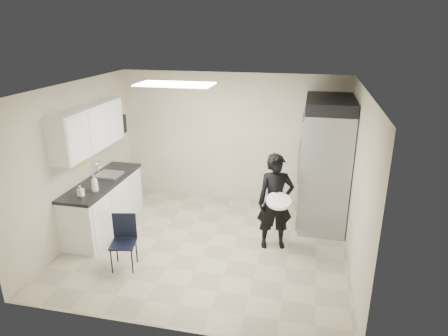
% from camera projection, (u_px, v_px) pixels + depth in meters
% --- Properties ---
extents(floor, '(4.50, 4.50, 0.00)m').
position_uv_depth(floor, '(208.00, 245.00, 6.64)').
color(floor, tan).
rests_on(floor, ground).
extents(ceiling, '(4.50, 4.50, 0.00)m').
position_uv_depth(ceiling, '(205.00, 87.00, 5.76)').
color(ceiling, silver).
rests_on(ceiling, back_wall).
extents(back_wall, '(4.50, 0.00, 4.50)m').
position_uv_depth(back_wall, '(232.00, 138.00, 8.04)').
color(back_wall, beige).
rests_on(back_wall, floor).
extents(left_wall, '(0.00, 4.00, 4.00)m').
position_uv_depth(left_wall, '(76.00, 161.00, 6.66)').
color(left_wall, beige).
rests_on(left_wall, floor).
extents(right_wall, '(0.00, 4.00, 4.00)m').
position_uv_depth(right_wall, '(358.00, 183.00, 5.75)').
color(right_wall, beige).
rests_on(right_wall, floor).
extents(ceiling_panel, '(1.20, 0.60, 0.02)m').
position_uv_depth(ceiling_panel, '(175.00, 84.00, 6.26)').
color(ceiling_panel, white).
rests_on(ceiling_panel, ceiling).
extents(lower_counter, '(0.60, 1.90, 0.86)m').
position_uv_depth(lower_counter, '(104.00, 205.00, 7.07)').
color(lower_counter, silver).
rests_on(lower_counter, floor).
extents(countertop, '(0.64, 1.95, 0.05)m').
position_uv_depth(countertop, '(101.00, 182.00, 6.92)').
color(countertop, black).
rests_on(countertop, lower_counter).
extents(sink, '(0.42, 0.40, 0.14)m').
position_uv_depth(sink, '(109.00, 177.00, 7.15)').
color(sink, gray).
rests_on(sink, countertop).
extents(faucet, '(0.02, 0.02, 0.24)m').
position_uv_depth(faucet, '(98.00, 169.00, 7.14)').
color(faucet, silver).
rests_on(faucet, countertop).
extents(upper_cabinets, '(0.35, 1.80, 0.75)m').
position_uv_depth(upper_cabinets, '(89.00, 129.00, 6.63)').
color(upper_cabinets, silver).
rests_on(upper_cabinets, left_wall).
extents(towel_dispenser, '(0.22, 0.30, 0.35)m').
position_uv_depth(towel_dispenser, '(118.00, 125.00, 7.77)').
color(towel_dispenser, black).
rests_on(towel_dispenser, left_wall).
extents(notice_sticker_left, '(0.00, 0.12, 0.07)m').
position_uv_depth(notice_sticker_left, '(81.00, 164.00, 6.77)').
color(notice_sticker_left, yellow).
rests_on(notice_sticker_left, left_wall).
extents(notice_sticker_right, '(0.00, 0.12, 0.07)m').
position_uv_depth(notice_sticker_right, '(87.00, 163.00, 6.97)').
color(notice_sticker_right, yellow).
rests_on(notice_sticker_right, left_wall).
extents(commercial_fridge, '(0.80, 1.35, 2.10)m').
position_uv_depth(commercial_fridge, '(325.00, 168.00, 7.09)').
color(commercial_fridge, gray).
rests_on(commercial_fridge, floor).
extents(fridge_compressor, '(0.80, 1.35, 0.20)m').
position_uv_depth(fridge_compressor, '(330.00, 104.00, 6.70)').
color(fridge_compressor, black).
rests_on(fridge_compressor, commercial_fridge).
extents(folding_chair, '(0.42, 0.42, 0.80)m').
position_uv_depth(folding_chair, '(123.00, 244.00, 5.89)').
color(folding_chair, black).
rests_on(folding_chair, floor).
extents(man_tuxedo, '(0.66, 0.53, 1.59)m').
position_uv_depth(man_tuxedo, '(275.00, 202.00, 6.35)').
color(man_tuxedo, black).
rests_on(man_tuxedo, floor).
extents(bucket_lid, '(0.47, 0.47, 0.05)m').
position_uv_depth(bucket_lid, '(279.00, 201.00, 6.07)').
color(bucket_lid, white).
rests_on(bucket_lid, man_tuxedo).
extents(soap_bottle_a, '(0.15, 0.15, 0.29)m').
position_uv_depth(soap_bottle_a, '(94.00, 183.00, 6.41)').
color(soap_bottle_a, white).
rests_on(soap_bottle_a, countertop).
extents(soap_bottle_b, '(0.09, 0.09, 0.18)m').
position_uv_depth(soap_bottle_b, '(81.00, 191.00, 6.25)').
color(soap_bottle_b, '#B2B1BE').
rests_on(soap_bottle_b, countertop).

